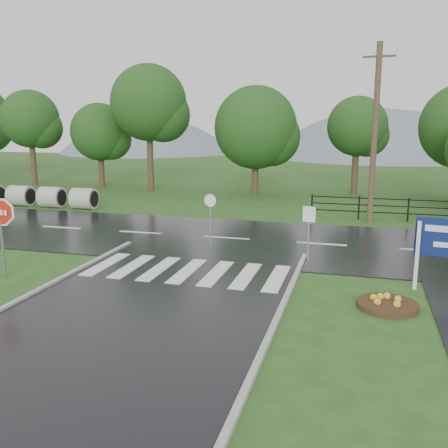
% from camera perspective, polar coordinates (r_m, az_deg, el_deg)
% --- Properties ---
extents(ground, '(120.00, 120.00, 0.00)m').
position_cam_1_polar(ground, '(12.38, -12.14, -12.06)').
color(ground, '#254E1A').
rests_on(ground, ground).
extents(main_road, '(90.00, 8.00, 0.04)m').
position_cam_1_polar(main_road, '(21.29, 0.30, -1.71)').
color(main_road, black).
rests_on(main_road, ground).
extents(crosswalk, '(6.50, 2.80, 0.02)m').
position_cam_1_polar(crosswalk, '(16.66, -4.21, -5.34)').
color(crosswalk, silver).
rests_on(crosswalk, ground).
extents(fence_west, '(9.58, 0.08, 1.20)m').
position_cam_1_polar(fence_west, '(26.44, 20.32, 1.79)').
color(fence_west, black).
rests_on(fence_west, ground).
extents(hills, '(102.00, 48.00, 48.00)m').
position_cam_1_polar(hills, '(77.76, 13.48, -3.91)').
color(hills, slate).
rests_on(hills, ground).
extents(treeline, '(83.20, 5.20, 10.00)m').
position_cam_1_polar(treeline, '(34.63, 7.97, 3.38)').
color(treeline, '#173E13').
rests_on(treeline, ground).
extents(culvert_pipes, '(7.60, 1.20, 1.20)m').
position_cam_1_polar(culvert_pipes, '(31.29, -20.66, 2.97)').
color(culvert_pipes, '#9E9B93').
rests_on(culvert_pipes, ground).
extents(stop_sign, '(1.17, 0.39, 2.75)m').
position_cam_1_polar(stop_sign, '(17.11, -24.21, 0.48)').
color(stop_sign, '#939399').
rests_on(stop_sign, ground).
extents(flower_bed, '(1.62, 1.62, 0.32)m').
position_cam_1_polar(flower_bed, '(14.24, 18.17, -8.66)').
color(flower_bed, '#332111').
rests_on(flower_bed, ground).
extents(reg_sign_small, '(0.45, 0.08, 2.02)m').
position_cam_1_polar(reg_sign_small, '(17.69, 9.68, 0.15)').
color(reg_sign_small, '#939399').
rests_on(reg_sign_small, ground).
extents(reg_sign_round, '(0.50, 0.09, 2.14)m').
position_cam_1_polar(reg_sign_round, '(19.61, -1.57, 1.19)').
color(reg_sign_round, '#939399').
rests_on(reg_sign_round, ground).
extents(utility_pole_east, '(1.52, 0.29, 8.57)m').
position_cam_1_polar(utility_pole_east, '(25.51, 16.84, 9.90)').
color(utility_pole_east, '#473523').
rests_on(utility_pole_east, ground).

